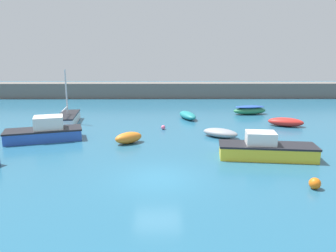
{
  "coord_description": "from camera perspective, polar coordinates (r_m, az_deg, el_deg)",
  "views": [
    {
      "loc": [
        0.42,
        -16.24,
        6.47
      ],
      "look_at": [
        0.63,
        9.58,
        0.66
      ],
      "focal_mm": 35.0,
      "sensor_mm": 36.0,
      "label": 1
    }
  ],
  "objects": [
    {
      "name": "ground_plane",
      "position": [
        17.53,
        -1.82,
        -9.36
      ],
      "size": [
        120.0,
        120.0,
        0.2
      ],
      "primitive_type": "cube",
      "color": "#235B7A"
    },
    {
      "name": "harbor_breakwater",
      "position": [
        48.41,
        -0.96,
        6.27
      ],
      "size": [
        54.2,
        3.13,
        2.15
      ],
      "primitive_type": "cube",
      "color": "#66605B",
      "rests_on": "ground_plane"
    },
    {
      "name": "rowboat_white_midwater",
      "position": [
        31.22,
        19.82,
        0.67
      ],
      "size": [
        3.34,
        2.32,
        0.77
      ],
      "rotation": [
        0.0,
        0.0,
        2.79
      ],
      "color": "red",
      "rests_on": "ground_plane"
    },
    {
      "name": "dinghy_near_pier",
      "position": [
        24.0,
        -6.89,
        -2.04
      ],
      "size": [
        2.31,
        2.05,
        0.83
      ],
      "rotation": [
        0.0,
        0.0,
        0.62
      ],
      "color": "orange",
      "rests_on": "ground_plane"
    },
    {
      "name": "motorboat_grey_hull",
      "position": [
        26.29,
        -20.61,
        -0.89
      ],
      "size": [
        5.89,
        3.63,
        1.82
      ],
      "rotation": [
        0.0,
        0.0,
        3.44
      ],
      "color": "#2D56B7",
      "rests_on": "ground_plane"
    },
    {
      "name": "open_tender_yellow",
      "position": [
        25.92,
        9.1,
        -1.18
      ],
      "size": [
        3.12,
        2.68,
        0.67
      ],
      "rotation": [
        0.0,
        0.0,
        5.72
      ],
      "color": "gray",
      "rests_on": "ground_plane"
    },
    {
      "name": "rowboat_with_red_cover",
      "position": [
        36.12,
        14.04,
        2.73
      ],
      "size": [
        3.74,
        1.84,
        0.93
      ],
      "rotation": [
        0.0,
        0.0,
        0.16
      ],
      "color": "#287A4C",
      "rests_on": "ground_plane"
    },
    {
      "name": "rowboat_blue_near",
      "position": [
        32.7,
        3.43,
        1.87
      ],
      "size": [
        2.13,
        3.51,
        0.71
      ],
      "rotation": [
        0.0,
        0.0,
        5.01
      ],
      "color": "teal",
      "rests_on": "ground_plane"
    },
    {
      "name": "sailboat_short_mast",
      "position": [
        31.95,
        -17.02,
        1.29
      ],
      "size": [
        2.26,
        5.51,
        4.99
      ],
      "rotation": [
        0.0,
        0.0,
        1.7
      ],
      "color": "white",
      "rests_on": "ground_plane"
    },
    {
      "name": "motorboat_with_cabin",
      "position": [
        21.33,
        16.68,
        -3.86
      ],
      "size": [
        6.11,
        2.54,
        1.69
      ],
      "rotation": [
        0.0,
        0.0,
        6.17
      ],
      "color": "yellow",
      "rests_on": "ground_plane"
    },
    {
      "name": "mooring_buoy_orange",
      "position": [
        17.59,
        24.2,
        -9.11
      ],
      "size": [
        0.56,
        0.56,
        0.56
      ],
      "primitive_type": "sphere",
      "color": "orange",
      "rests_on": "ground_plane"
    },
    {
      "name": "mooring_buoy_pink",
      "position": [
        28.13,
        -0.84,
        -0.24
      ],
      "size": [
        0.37,
        0.37,
        0.37
      ],
      "primitive_type": "sphere",
      "color": "#EA668C",
      "rests_on": "ground_plane"
    }
  ]
}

